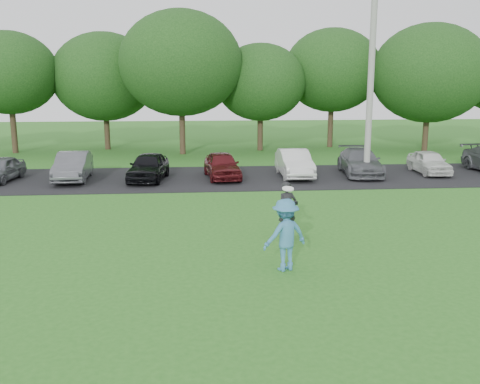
{
  "coord_description": "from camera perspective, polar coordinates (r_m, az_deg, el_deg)",
  "views": [
    {
      "loc": [
        -1.3,
        -11.5,
        4.43
      ],
      "look_at": [
        0.0,
        3.5,
        1.3
      ],
      "focal_mm": 40.0,
      "sensor_mm": 36.0,
      "label": 1
    }
  ],
  "objects": [
    {
      "name": "utility_pole",
      "position": [
        24.83,
        13.86,
        13.22
      ],
      "size": [
        0.28,
        0.28,
        10.42
      ],
      "primitive_type": "cylinder",
      "color": "#999894",
      "rests_on": "ground"
    },
    {
      "name": "parked_cars",
      "position": [
        24.79,
        -2.15,
        2.94
      ],
      "size": [
        28.98,
        4.88,
        1.26
      ],
      "color": "white",
      "rests_on": "parking_lot"
    },
    {
      "name": "parking_lot",
      "position": [
        24.93,
        -1.88,
        1.54
      ],
      "size": [
        32.0,
        6.5,
        0.03
      ],
      "primitive_type": "cube",
      "color": "black",
      "rests_on": "ground"
    },
    {
      "name": "frisbee_player",
      "position": [
        12.72,
        4.85,
        -4.56
      ],
      "size": [
        1.28,
        1.01,
        2.03
      ],
      "color": "teal",
      "rests_on": "ground"
    },
    {
      "name": "camera_bystander",
      "position": [
        15.41,
        5.07,
        -1.89
      ],
      "size": [
        0.69,
        0.59,
        1.62
      ],
      "color": "black",
      "rests_on": "ground"
    },
    {
      "name": "tree_row",
      "position": [
        34.38,
        -0.26,
        12.55
      ],
      "size": [
        42.39,
        9.85,
        8.64
      ],
      "color": "#38281C",
      "rests_on": "ground"
    },
    {
      "name": "ground",
      "position": [
        12.4,
        1.41,
        -9.21
      ],
      "size": [
        100.0,
        100.0,
        0.0
      ],
      "primitive_type": "plane",
      "color": "#2A6A1E",
      "rests_on": "ground"
    }
  ]
}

